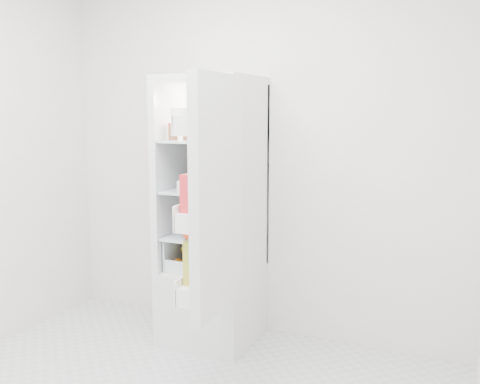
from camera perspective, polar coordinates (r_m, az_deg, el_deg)
The scene contains 21 objects.
room_walls at distance 2.43m, azimuth -12.14°, elevation 8.84°, with size 3.02×3.02×2.61m.
refrigerator at distance 3.71m, azimuth -2.70°, elevation -5.54°, with size 0.60×0.60×1.80m.
shelf_low at distance 3.64m, azimuth -3.15°, elevation -4.62°, with size 0.49×0.53×0.01m, color silver.
shelf_mid at distance 3.58m, azimuth -3.19°, elevation 0.21°, with size 0.49×0.53×0.01m, color silver.
shelf_top at distance 3.55m, azimuth -3.24°, elevation 5.49°, with size 0.49×0.53×0.01m, color silver.
crisper_left at distance 3.73m, azimuth -4.81°, elevation -6.37°, with size 0.23×0.46×0.22m, color silver, non-canonical shape.
crisper_right at distance 3.62m, azimuth -1.40°, elevation -6.81°, with size 0.23×0.46×0.22m, color silver, non-canonical shape.
condiment_jars at distance 3.45m, azimuth -4.11°, elevation 6.22°, with size 0.46×0.16×0.08m.
squeeze_bottle at distance 3.59m, azimuth 0.93°, elevation 7.09°, with size 0.05×0.05×0.18m, color silver.
tub_white at distance 3.43m, azimuth -5.51°, elevation 0.61°, with size 0.12×0.12×0.08m, color silver.
tub_cream at distance 3.53m, azimuth -4.77°, elevation 0.73°, with size 0.12×0.12×0.07m, color beige.
tin_red at distance 3.33m, azimuth -1.66°, elevation 0.18°, with size 0.08×0.08×0.05m, color red.
foil_tray at distance 3.77m, azimuth -4.43°, elevation 1.02°, with size 0.15×0.11×0.04m, color silver.
tub_green at distance 3.60m, azimuth -1.40°, elevation 1.02°, with size 0.10×0.14×0.08m, color #3D8649.
red_cabbage at distance 3.66m, azimuth -0.12°, elevation -2.90°, with size 0.19×0.19×0.19m, color #4B1B50.
bell_pepper at distance 3.46m, azimuth -5.35°, elevation -4.38°, with size 0.10×0.10×0.10m, color red.
mushroom_bowl at distance 3.77m, azimuth -4.88°, elevation -3.53°, with size 0.14×0.14×0.07m, color #92B5DA.
salad_bag at distance 3.36m, azimuth -2.01°, elevation -4.54°, with size 0.12×0.12×0.12m, color #A4B688.
citrus_pile at distance 3.69m, azimuth -5.43°, elevation -6.87°, with size 0.20×0.24×0.16m.
veg_pile at distance 3.63m, azimuth -1.34°, elevation -7.54°, with size 0.16×0.30×0.10m.
fridge_door at distance 2.93m, azimuth -2.89°, elevation -0.85°, with size 0.20×0.60×1.30m.
Camera 1 is at (1.44, -1.96, 1.58)m, focal length 40.00 mm.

